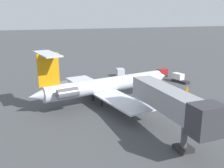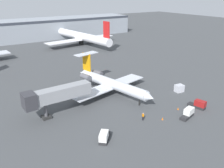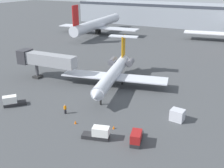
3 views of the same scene
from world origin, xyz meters
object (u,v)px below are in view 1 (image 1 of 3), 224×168
object	(u,v)px
baggage_tug_spare	(179,78)
cargo_container_uld	(120,73)
baggage_tug_trailing	(161,74)
traffic_cone_near	(164,81)
ground_crew_marshaller	(187,91)
regional_jet	(103,85)
jet_bridge	(175,104)
traffic_cone_mid	(185,88)

from	to	relation	value
baggage_tug_spare	cargo_container_uld	bearing A→B (deg)	49.71
baggage_tug_trailing	traffic_cone_near	world-z (taller)	baggage_tug_trailing
ground_crew_marshaller	cargo_container_uld	distance (m)	18.93
regional_jet	cargo_container_uld	world-z (taller)	regional_jet
regional_jet	cargo_container_uld	bearing A→B (deg)	-29.77
jet_bridge	ground_crew_marshaller	bearing A→B (deg)	-39.23
cargo_container_uld	ground_crew_marshaller	bearing A→B (deg)	-160.48
baggage_tug_spare	traffic_cone_near	bearing A→B (deg)	77.41
traffic_cone_near	traffic_cone_mid	world-z (taller)	same
regional_jet	baggage_tug_spare	size ratio (longest dim) A/B	6.16
ground_crew_marshaller	baggage_tug_trailing	world-z (taller)	baggage_tug_trailing
regional_jet	traffic_cone_mid	xyz separation A→B (m)	(1.83, -17.70, -2.75)
traffic_cone_mid	regional_jet	bearing A→B (deg)	95.92
regional_jet	baggage_tug_trailing	xyz separation A→B (m)	(12.58, -18.24, -2.19)
regional_jet	jet_bridge	xyz separation A→B (m)	(-16.21, -3.71, 1.73)
jet_bridge	baggage_tug_trailing	xyz separation A→B (m)	(28.79, -14.53, -3.92)
ground_crew_marshaller	cargo_container_uld	world-z (taller)	cargo_container_uld
jet_bridge	traffic_cone_near	bearing A→B (deg)	-27.47
jet_bridge	baggage_tug_spare	distance (m)	28.68
cargo_container_uld	traffic_cone_mid	size ratio (longest dim) A/B	4.27
baggage_tug_trailing	cargo_container_uld	size ratio (longest dim) A/B	1.79
ground_crew_marshaller	traffic_cone_near	xyz separation A→B (m)	(9.72, -0.75, -0.58)
regional_jet	traffic_cone_mid	size ratio (longest dim) A/B	47.36
regional_jet	ground_crew_marshaller	world-z (taller)	regional_jet
jet_bridge	traffic_cone_mid	bearing A→B (deg)	-37.79
baggage_tug_spare	ground_crew_marshaller	bearing A→B (deg)	155.12
regional_jet	traffic_cone_near	world-z (taller)	regional_jet
cargo_container_uld	traffic_cone_mid	xyz separation A→B (m)	(-14.32, -8.46, -0.69)
ground_crew_marshaller	cargo_container_uld	xyz separation A→B (m)	(17.84, 6.33, 0.11)
ground_crew_marshaller	traffic_cone_mid	distance (m)	4.16
traffic_cone_near	baggage_tug_trailing	bearing A→B (deg)	-22.96
ground_crew_marshaller	baggage_tug_spare	size ratio (longest dim) A/B	0.40
baggage_tug_spare	traffic_cone_mid	size ratio (longest dim) A/B	7.68
jet_bridge	cargo_container_uld	bearing A→B (deg)	-9.69
cargo_container_uld	baggage_tug_spare	bearing A→B (deg)	-130.29
baggage_tug_trailing	traffic_cone_mid	size ratio (longest dim) A/B	7.66
traffic_cone_mid	cargo_container_uld	bearing A→B (deg)	30.58
ground_crew_marshaller	regional_jet	bearing A→B (deg)	83.80
regional_jet	jet_bridge	size ratio (longest dim) A/B	1.76
regional_jet	cargo_container_uld	xyz separation A→B (m)	(16.15, -9.24, -2.06)
traffic_cone_near	cargo_container_uld	bearing A→B (deg)	41.05
jet_bridge	traffic_cone_near	world-z (taller)	jet_bridge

